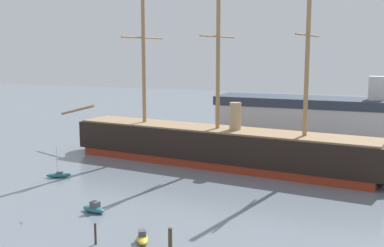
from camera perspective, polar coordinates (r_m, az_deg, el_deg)
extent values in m
cube|color=maroon|center=(86.58, 3.07, -4.61)|extent=(56.06, 13.81, 1.45)
cube|color=black|center=(85.87, 3.09, -2.46)|extent=(58.40, 14.38, 5.16)
ellipsoid|color=black|center=(100.11, -10.81, -1.42)|extent=(11.13, 8.80, 6.61)
ellipsoid|color=black|center=(78.68, 20.92, -4.61)|extent=(11.13, 8.80, 6.61)
cube|color=#9E7F5B|center=(85.38, 3.10, -0.66)|extent=(57.18, 13.58, 0.31)
cylinder|color=#A37A4C|center=(92.16, -5.89, 8.29)|extent=(0.72, 0.72, 26.85)
cylinder|color=#A37A4C|center=(92.20, -5.92, 10.29)|extent=(1.67, 13.84, 0.29)
cylinder|color=#A37A4C|center=(84.24, 3.18, 8.28)|extent=(0.72, 0.72, 26.85)
cylinder|color=#A37A4C|center=(84.28, 3.20, 10.47)|extent=(1.67, 13.84, 0.29)
cylinder|color=#A37A4C|center=(78.77, 13.80, 8.01)|extent=(0.72, 0.72, 26.85)
cylinder|color=#A37A4C|center=(78.81, 13.88, 10.35)|extent=(1.67, 13.84, 0.29)
cylinder|color=#A37A4C|center=(103.58, -13.67, 1.61)|extent=(9.15, 1.42, 2.75)
cylinder|color=tan|center=(83.61, 5.27, 0.80)|extent=(2.07, 2.07, 5.16)
ellipsoid|color=gold|center=(53.33, -6.03, -13.73)|extent=(2.69, 3.23, 0.71)
cube|color=#4C4C51|center=(53.31, -6.05, -13.09)|extent=(1.19, 1.22, 0.71)
ellipsoid|color=#236670|center=(63.37, -11.81, -10.12)|extent=(3.65, 1.96, 0.81)
cube|color=#4C4C51|center=(63.01, -11.67, -9.61)|extent=(1.19, 1.09, 0.81)
ellipsoid|color=#236670|center=(81.39, -15.84, -6.05)|extent=(4.13, 3.08, 0.77)
cube|color=#4C4C51|center=(81.26, -15.71, -5.75)|extent=(1.21, 1.09, 0.41)
cylinder|color=silver|center=(80.82, -16.06, -4.29)|extent=(0.10, 0.10, 4.67)
ellipsoid|color=#B22D28|center=(110.19, -11.74, -2.13)|extent=(1.80, 2.37, 0.51)
cube|color=#4C4C51|center=(110.15, -11.74, -2.03)|extent=(0.81, 0.53, 0.08)
ellipsoid|color=#7FB2D6|center=(106.70, 4.06, -2.32)|extent=(2.40, 1.59, 0.52)
cube|color=#B2ADA3|center=(106.66, 4.06, -2.22)|extent=(0.44, 0.84, 0.08)
cylinder|color=#4C3D2D|center=(51.08, -2.66, -13.74)|extent=(0.44, 0.44, 2.34)
cylinder|color=#423323|center=(53.21, -11.62, -12.95)|extent=(0.25, 0.25, 2.38)
cube|color=#565659|center=(106.27, 16.79, -2.64)|extent=(55.59, 13.39, 0.80)
cube|color=silver|center=(105.51, 16.89, -0.29)|extent=(50.54, 11.15, 8.04)
cube|color=#333D4C|center=(104.88, 17.01, 2.40)|extent=(51.55, 11.38, 1.93)
cube|color=silver|center=(104.10, 21.48, 4.01)|extent=(3.20, 3.20, 4.85)
ellipsoid|color=silver|center=(69.16, -9.78, 5.06)|extent=(0.28, 0.32, 0.11)
sphere|color=silver|center=(69.24, -9.63, 5.07)|extent=(0.09, 0.09, 0.09)
cube|color=#ADA89E|center=(69.45, -9.88, 5.09)|extent=(0.48, 0.39, 0.11)
cube|color=#ADA89E|center=(68.88, -9.69, 5.06)|extent=(0.48, 0.39, 0.11)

